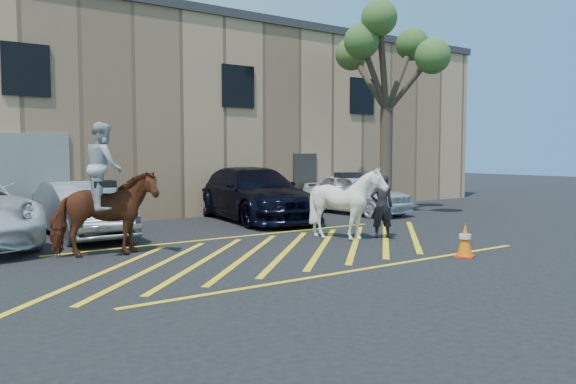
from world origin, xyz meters
TOP-DOWN VIEW (x-y plane):
  - ground at (0.00, 0.00)m, footprint 90.00×90.00m
  - car_silver_sedan at (-3.19, 4.55)m, footprint 1.65×4.50m
  - car_blue_suv at (2.53, 5.15)m, footprint 3.12×6.24m
  - car_white_suv at (6.59, 4.66)m, footprint 2.15×4.55m
  - handler at (3.16, -0.14)m, footprint 0.73×0.65m
  - warehouse at (-0.01, 11.99)m, footprint 32.42×10.20m
  - hatching_zone at (-0.00, -0.30)m, footprint 12.60×5.12m
  - mounted_bay at (-3.56, 1.44)m, footprint 2.33×1.38m
  - saddled_white at (2.26, 0.20)m, footprint 1.91×2.04m
  - traffic_cone at (2.71, -3.09)m, footprint 0.50×0.50m
  - tree at (7.11, 3.66)m, footprint 3.99×4.37m

SIDE VIEW (x-z plane):
  - ground at x=0.00m, z-range 0.00..0.00m
  - hatching_zone at x=0.00m, z-range 0.00..0.01m
  - traffic_cone at x=2.71m, z-range 0.00..0.73m
  - car_silver_sedan at x=-3.19m, z-range 0.00..1.47m
  - car_white_suv at x=6.59m, z-range 0.00..1.50m
  - handler at x=3.16m, z-range 0.00..1.67m
  - car_blue_suv at x=2.53m, z-range 0.00..1.74m
  - saddled_white at x=2.26m, z-range 0.01..1.87m
  - mounted_bay at x=-3.56m, z-range -0.28..2.60m
  - warehouse at x=-0.01m, z-range 0.00..7.30m
  - tree at x=7.11m, z-range 2.04..9.35m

